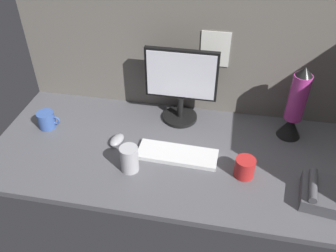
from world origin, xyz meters
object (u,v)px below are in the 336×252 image
(mug_steel, at_px, (129,159))
(desk_phone, at_px, (322,193))
(mouse, at_px, (117,140))
(keyboard, at_px, (177,154))
(mug_ceramic_blue, at_px, (47,120))
(monitor, at_px, (181,83))
(mug_red_plastic, at_px, (245,167))
(lava_lamp, at_px, (295,109))

(mug_steel, height_order, desk_phone, mug_steel)
(mug_steel, bearing_deg, desk_phone, -1.39)
(mouse, height_order, mug_steel, mug_steel)
(keyboard, relative_size, mug_ceramic_blue, 3.13)
(mouse, bearing_deg, keyboard, 5.88)
(monitor, xyz_separation_m, mug_red_plastic, (0.34, -0.36, -0.17))
(keyboard, bearing_deg, desk_phone, -11.29)
(monitor, bearing_deg, desk_phone, -34.04)
(mouse, relative_size, desk_phone, 0.45)
(keyboard, xyz_separation_m, lava_lamp, (0.52, 0.26, 0.15))
(monitor, bearing_deg, mouse, -135.96)
(monitor, relative_size, lava_lamp, 1.03)
(monitor, distance_m, keyboard, 0.36)
(mug_red_plastic, bearing_deg, monitor, 133.28)
(mug_ceramic_blue, height_order, mug_steel, mug_steel)
(mug_red_plastic, bearing_deg, lava_lamp, 56.51)
(monitor, distance_m, mouse, 0.42)
(mug_red_plastic, bearing_deg, desk_phone, -14.07)
(mug_ceramic_blue, xyz_separation_m, mug_steel, (0.50, -0.22, 0.02))
(mouse, distance_m, mug_red_plastic, 0.62)
(mug_steel, bearing_deg, monitor, 69.59)
(keyboard, height_order, mug_steel, mug_steel)
(mouse, relative_size, mug_ceramic_blue, 0.81)
(mug_red_plastic, bearing_deg, keyboard, 168.10)
(mug_red_plastic, bearing_deg, mug_steel, -173.32)
(mug_ceramic_blue, distance_m, mug_red_plastic, 1.01)
(mug_steel, xyz_separation_m, desk_phone, (0.81, -0.02, -0.03))
(mug_ceramic_blue, bearing_deg, mouse, -8.05)
(mug_red_plastic, distance_m, lava_lamp, 0.40)
(mug_ceramic_blue, distance_m, desk_phone, 1.32)
(keyboard, distance_m, mug_red_plastic, 0.31)
(mug_steel, bearing_deg, mug_red_plastic, 6.68)
(lava_lamp, relative_size, desk_phone, 1.80)
(monitor, height_order, mug_steel, monitor)
(mug_ceramic_blue, bearing_deg, keyboard, -7.73)
(mug_red_plastic, relative_size, lava_lamp, 0.24)
(keyboard, xyz_separation_m, mug_ceramic_blue, (-0.69, 0.09, 0.03))
(monitor, relative_size, mug_red_plastic, 4.37)
(mug_steel, xyz_separation_m, mug_red_plastic, (0.50, 0.06, -0.02))
(desk_phone, bearing_deg, mug_red_plastic, 165.93)
(mug_steel, distance_m, desk_phone, 0.81)
(monitor, bearing_deg, keyboard, -83.10)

